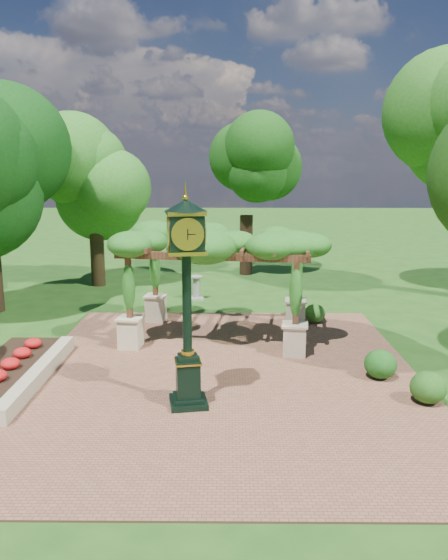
{
  "coord_description": "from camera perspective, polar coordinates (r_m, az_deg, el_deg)",
  "views": [
    {
      "loc": [
        0.13,
        -12.3,
        5.27
      ],
      "look_at": [
        0.0,
        2.5,
        2.2
      ],
      "focal_mm": 35.0,
      "sensor_mm": 36.0,
      "label": 1
    }
  ],
  "objects": [
    {
      "name": "sundial",
      "position": [
        22.13,
        -2.91,
        -0.95
      ],
      "size": [
        0.62,
        0.62,
        0.96
      ],
      "rotation": [
        0.0,
        0.0,
        0.19
      ],
      "color": "gray",
      "rests_on": "ground"
    },
    {
      "name": "shrub_front",
      "position": [
        13.33,
        20.55,
        -10.46
      ],
      "size": [
        1.07,
        1.07,
        0.73
      ],
      "primitive_type": "ellipsoid",
      "rotation": [
        0.0,
        0.0,
        0.42
      ],
      "color": "#225017",
      "rests_on": "brick_plaza"
    },
    {
      "name": "pedestal_clock",
      "position": [
        11.71,
        -3.92,
        -0.5
      ],
      "size": [
        1.06,
        1.06,
        4.67
      ],
      "rotation": [
        0.0,
        0.0,
        0.17
      ],
      "color": "black",
      "rests_on": "brick_plaza"
    },
    {
      "name": "shrub_back",
      "position": [
        18.96,
        9.47,
        -3.45
      ],
      "size": [
        0.86,
        0.86,
        0.64
      ],
      "primitive_type": "ellipsoid",
      "rotation": [
        0.0,
        0.0,
        0.24
      ],
      "color": "#2F671D",
      "rests_on": "brick_plaza"
    },
    {
      "name": "pergola",
      "position": [
        16.69,
        -0.62,
        3.48
      ],
      "size": [
        5.98,
        4.18,
        3.51
      ],
      "rotation": [
        0.0,
        0.0,
        -0.13
      ],
      "color": "beige",
      "rests_on": "brick_plaza"
    },
    {
      "name": "shrub_mid",
      "position": [
        14.43,
        16.03,
        -8.45
      ],
      "size": [
        0.92,
        0.92,
        0.73
      ],
      "primitive_type": "ellipsoid",
      "rotation": [
        0.0,
        0.0,
        -0.15
      ],
      "color": "#184C15",
      "rests_on": "brick_plaza"
    },
    {
      "name": "brick_plaza",
      "position": [
        14.3,
        -0.05,
        -9.82
      ],
      "size": [
        10.0,
        12.0,
        0.04
      ],
      "primitive_type": "cube",
      "color": "brown",
      "rests_on": "ground"
    },
    {
      "name": "ground",
      "position": [
        13.38,
        -0.09,
        -11.48
      ],
      "size": [
        120.0,
        120.0,
        0.0
      ],
      "primitive_type": "plane",
      "color": "#1E4714",
      "rests_on": "ground"
    },
    {
      "name": "tree_north",
      "position": [
        26.9,
        2.4,
        11.52
      ],
      "size": [
        3.22,
        3.22,
        7.6
      ],
      "color": "black",
      "rests_on": "ground"
    },
    {
      "name": "border_wall",
      "position": [
        14.55,
        -18.75,
        -9.32
      ],
      "size": [
        0.35,
        5.0,
        0.4
      ],
      "primitive_type": "cube",
      "color": "#C6B793",
      "rests_on": "ground"
    },
    {
      "name": "flower_bed",
      "position": [
        14.88,
        -22.07,
        -9.18
      ],
      "size": [
        1.5,
        5.0,
        0.36
      ],
      "primitive_type": "cube",
      "color": "red",
      "rests_on": "ground"
    },
    {
      "name": "tree_west_far",
      "position": [
        24.91,
        -13.43,
        9.8
      ],
      "size": [
        3.78,
        3.78,
        6.67
      ],
      "color": "#312413",
      "rests_on": "ground"
    }
  ]
}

